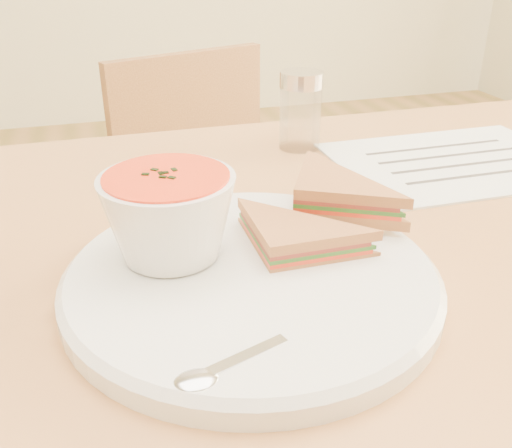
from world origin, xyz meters
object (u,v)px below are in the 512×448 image
object	(u,v)px
soup_bowl	(170,220)
chair_far	(233,257)
condiment_shaker	(300,111)
plate	(252,280)

from	to	relation	value
soup_bowl	chair_far	bearing A→B (deg)	70.97
soup_bowl	condiment_shaker	bearing A→B (deg)	51.67
chair_far	condiment_shaker	xyz separation A→B (m)	(0.02, -0.31, 0.40)
plate	soup_bowl	xyz separation A→B (m)	(-0.06, 0.04, 0.05)
chair_far	plate	bearing A→B (deg)	57.68
chair_far	plate	world-z (taller)	chair_far
plate	soup_bowl	world-z (taller)	soup_bowl
condiment_shaker	soup_bowl	bearing A→B (deg)	-128.33
condiment_shaker	chair_far	bearing A→B (deg)	93.72
soup_bowl	condiment_shaker	world-z (taller)	condiment_shaker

